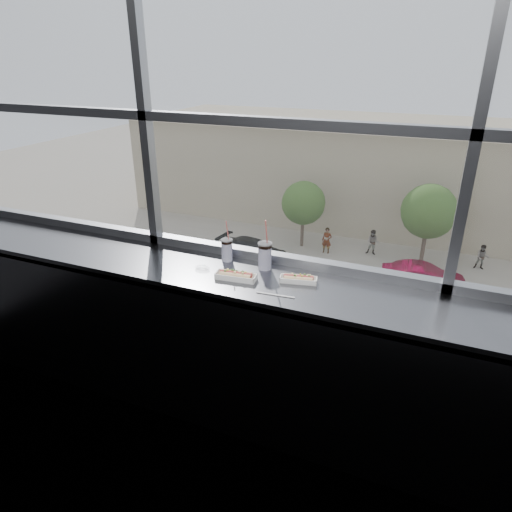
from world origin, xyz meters
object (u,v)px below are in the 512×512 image
at_px(soda_cup_right, 265,254).
at_px(loose_straw, 275,295).
at_px(hotdog_tray_left, 236,276).
at_px(tree_left, 303,203).
at_px(hotdog_tray_right, 298,279).
at_px(tree_center, 429,212).
at_px(car_far_a, 254,248).
at_px(soda_cup_left, 227,249).
at_px(pedestrian_c, 483,255).
at_px(car_near_b, 256,315).
at_px(wrapper, 202,268).
at_px(pedestrian_b, 373,240).
at_px(car_far_b, 424,274).
at_px(pedestrian_a, 327,238).
at_px(car_near_c, 433,351).

distance_m(soda_cup_right, loose_straw, 0.37).
distance_m(hotdog_tray_left, tree_left, 30.68).
bearing_deg(hotdog_tray_left, hotdog_tray_right, 10.30).
bearing_deg(soda_cup_right, tree_center, 88.80).
bearing_deg(car_far_a, soda_cup_left, -149.92).
height_order(hotdog_tray_left, soda_cup_right, soda_cup_right).
bearing_deg(tree_left, pedestrian_c, 3.30).
relative_size(soda_cup_left, car_near_b, 0.05).
bearing_deg(wrapper, pedestrian_b, 94.86).
height_order(wrapper, pedestrian_b, wrapper).
xyz_separation_m(car_far_b, tree_center, (-0.34, 4.00, 2.68)).
xyz_separation_m(soda_cup_right, car_far_a, (-10.18, 24.13, -11.11)).
height_order(hotdog_tray_right, tree_left, hotdog_tray_right).
bearing_deg(soda_cup_left, tree_left, 105.28).
height_order(pedestrian_a, pedestrian_c, pedestrian_a).
bearing_deg(tree_left, hotdog_tray_left, -74.52).
bearing_deg(car_near_c, loose_straw, 170.33).
height_order(car_near_c, tree_center, tree_center).
relative_size(car_near_b, pedestrian_c, 2.76).
distance_m(pedestrian_c, tree_left, 12.53).
xyz_separation_m(wrapper, car_near_c, (2.23, 16.29, -10.94)).
height_order(wrapper, car_near_b, wrapper).
relative_size(loose_straw, pedestrian_a, 0.10).
relative_size(hotdog_tray_left, tree_left, 0.05).
height_order(car_far_b, tree_left, tree_left).
bearing_deg(pedestrian_b, car_far_b, -49.66).
distance_m(pedestrian_a, tree_left, 3.04).
relative_size(car_near_c, pedestrian_c, 3.21).
xyz_separation_m(loose_straw, pedestrian_a, (-6.11, 27.87, -10.91)).
height_order(car_far_a, pedestrian_c, same).
relative_size(car_far_b, pedestrian_c, 3.16).
relative_size(pedestrian_a, tree_left, 0.46).
relative_size(hotdog_tray_left, hotdog_tray_right, 1.11).
bearing_deg(car_near_b, tree_center, -37.34).
height_order(pedestrian_c, tree_center, tree_center).
xyz_separation_m(wrapper, car_near_b, (-6.34, 16.29, -11.10)).
bearing_deg(pedestrian_a, wrapper, -78.66).
relative_size(car_near_b, pedestrian_a, 2.49).
height_order(hotdog_tray_left, pedestrian_b, hotdog_tray_left).
bearing_deg(hotdog_tray_right, pedestrian_a, 90.79).
relative_size(pedestrian_a, tree_center, 0.41).
distance_m(car_near_c, pedestrian_c, 12.95).
distance_m(pedestrian_c, tree_center, 4.71).
relative_size(soda_cup_right, pedestrian_c, 0.16).
height_order(car_far_b, pedestrian_a, pedestrian_a).
bearing_deg(hotdog_tray_right, car_far_a, 101.51).
bearing_deg(hotdog_tray_left, pedestrian_a, 95.35).
bearing_deg(hotdog_tray_left, car_near_b, 105.50).
height_order(pedestrian_a, tree_left, tree_left).
height_order(car_far_a, car_near_b, car_far_a).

